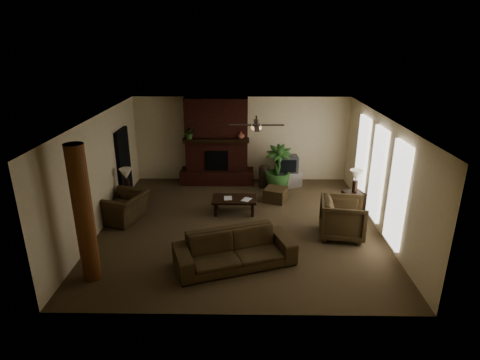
{
  "coord_description": "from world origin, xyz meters",
  "views": [
    {
      "loc": [
        0.14,
        -9.2,
        4.62
      ],
      "look_at": [
        0.0,
        0.4,
        1.1
      ],
      "focal_mm": 29.52,
      "sensor_mm": 36.0,
      "label": 1
    }
  ],
  "objects_px": {
    "coffee_table": "(234,200)",
    "ottoman": "(275,195)",
    "floor_plant": "(277,178)",
    "side_table_right": "(353,201)",
    "armchair_left": "(123,203)",
    "side_table_left": "(129,200)",
    "sofa": "(235,244)",
    "tv_stand": "(287,179)",
    "floor_vase": "(264,174)",
    "armchair_right": "(343,216)",
    "lamp_right": "(356,177)",
    "log_column": "(84,215)",
    "lamp_left": "(126,175)"
  },
  "relations": [
    {
      "from": "ottoman",
      "to": "side_table_left",
      "type": "xyz_separation_m",
      "value": [
        -4.18,
        -0.63,
        0.08
      ]
    },
    {
      "from": "side_table_left",
      "to": "armchair_right",
      "type": "bearing_deg",
      "value": -15.26
    },
    {
      "from": "armchair_left",
      "to": "floor_plant",
      "type": "bearing_deg",
      "value": 137.11
    },
    {
      "from": "lamp_left",
      "to": "side_table_right",
      "type": "relative_size",
      "value": 1.18
    },
    {
      "from": "sofa",
      "to": "side_table_left",
      "type": "bearing_deg",
      "value": 117.97
    },
    {
      "from": "side_table_left",
      "to": "side_table_right",
      "type": "distance_m",
      "value": 6.3
    },
    {
      "from": "armchair_right",
      "to": "floor_vase",
      "type": "height_order",
      "value": "armchair_right"
    },
    {
      "from": "floor_plant",
      "to": "side_table_right",
      "type": "distance_m",
      "value": 2.54
    },
    {
      "from": "ottoman",
      "to": "floor_plant",
      "type": "bearing_deg",
      "value": 82.73
    },
    {
      "from": "coffee_table",
      "to": "lamp_left",
      "type": "xyz_separation_m",
      "value": [
        -2.99,
        0.22,
        0.63
      ]
    },
    {
      "from": "side_table_left",
      "to": "lamp_right",
      "type": "height_order",
      "value": "lamp_right"
    },
    {
      "from": "tv_stand",
      "to": "lamp_left",
      "type": "relative_size",
      "value": 1.31
    },
    {
      "from": "floor_plant",
      "to": "lamp_right",
      "type": "bearing_deg",
      "value": -38.13
    },
    {
      "from": "floor_vase",
      "to": "side_table_right",
      "type": "xyz_separation_m",
      "value": [
        2.41,
        -1.79,
        -0.16
      ]
    },
    {
      "from": "armchair_right",
      "to": "floor_plant",
      "type": "distance_m",
      "value": 3.36
    },
    {
      "from": "log_column",
      "to": "ottoman",
      "type": "bearing_deg",
      "value": 45.22
    },
    {
      "from": "sofa",
      "to": "tv_stand",
      "type": "relative_size",
      "value": 2.96
    },
    {
      "from": "floor_vase",
      "to": "side_table_left",
      "type": "xyz_separation_m",
      "value": [
        -3.89,
        -1.77,
        -0.16
      ]
    },
    {
      "from": "floor_plant",
      "to": "lamp_left",
      "type": "distance_m",
      "value": 4.6
    },
    {
      "from": "floor_plant",
      "to": "lamp_right",
      "type": "xyz_separation_m",
      "value": [
        2.0,
        -1.57,
        0.6
      ]
    },
    {
      "from": "log_column",
      "to": "lamp_left",
      "type": "relative_size",
      "value": 4.31
    },
    {
      "from": "log_column",
      "to": "armchair_left",
      "type": "distance_m",
      "value": 2.81
    },
    {
      "from": "armchair_right",
      "to": "lamp_right",
      "type": "height_order",
      "value": "lamp_right"
    },
    {
      "from": "sofa",
      "to": "side_table_left",
      "type": "xyz_separation_m",
      "value": [
        -3.07,
        2.86,
        -0.22
      ]
    },
    {
      "from": "log_column",
      "to": "armchair_left",
      "type": "xyz_separation_m",
      "value": [
        -0.12,
        2.65,
        -0.9
      ]
    },
    {
      "from": "sofa",
      "to": "armchair_left",
      "type": "height_order",
      "value": "armchair_left"
    },
    {
      "from": "armchair_left",
      "to": "side_table_left",
      "type": "xyz_separation_m",
      "value": [
        -0.08,
        0.73,
        -0.22
      ]
    },
    {
      "from": "sofa",
      "to": "side_table_right",
      "type": "distance_m",
      "value": 4.31
    },
    {
      "from": "armchair_right",
      "to": "side_table_right",
      "type": "height_order",
      "value": "armchair_right"
    },
    {
      "from": "ottoman",
      "to": "floor_vase",
      "type": "relative_size",
      "value": 0.78
    },
    {
      "from": "armchair_right",
      "to": "ottoman",
      "type": "bearing_deg",
      "value": 42.86
    },
    {
      "from": "armchair_left",
      "to": "log_column",
      "type": "bearing_deg",
      "value": 21.58
    },
    {
      "from": "coffee_table",
      "to": "ottoman",
      "type": "xyz_separation_m",
      "value": [
        1.2,
        0.84,
        -0.17
      ]
    },
    {
      "from": "tv_stand",
      "to": "floor_plant",
      "type": "bearing_deg",
      "value": -163.04
    },
    {
      "from": "floor_vase",
      "to": "lamp_right",
      "type": "height_order",
      "value": "lamp_right"
    },
    {
      "from": "lamp_left",
      "to": "side_table_right",
      "type": "height_order",
      "value": "lamp_left"
    },
    {
      "from": "side_table_left",
      "to": "side_table_right",
      "type": "height_order",
      "value": "same"
    },
    {
      "from": "log_column",
      "to": "side_table_left",
      "type": "xyz_separation_m",
      "value": [
        -0.2,
        3.38,
        -1.12
      ]
    },
    {
      "from": "log_column",
      "to": "side_table_right",
      "type": "height_order",
      "value": "log_column"
    },
    {
      "from": "floor_plant",
      "to": "side_table_left",
      "type": "distance_m",
      "value": 4.56
    },
    {
      "from": "armchair_right",
      "to": "side_table_right",
      "type": "relative_size",
      "value": 1.92
    },
    {
      "from": "coffee_table",
      "to": "floor_vase",
      "type": "relative_size",
      "value": 1.56
    },
    {
      "from": "armchair_left",
      "to": "floor_vase",
      "type": "bearing_deg",
      "value": 142.22
    },
    {
      "from": "side_table_right",
      "to": "log_column",
      "type": "bearing_deg",
      "value": -151.13
    },
    {
      "from": "tv_stand",
      "to": "coffee_table",
      "type": "bearing_deg",
      "value": -153.87
    },
    {
      "from": "coffee_table",
      "to": "tv_stand",
      "type": "xyz_separation_m",
      "value": [
        1.66,
        2.06,
        -0.12
      ]
    },
    {
      "from": "floor_plant",
      "to": "armchair_right",
      "type": "bearing_deg",
      "value": -66.38
    },
    {
      "from": "tv_stand",
      "to": "side_table_right",
      "type": "relative_size",
      "value": 1.55
    },
    {
      "from": "sofa",
      "to": "tv_stand",
      "type": "bearing_deg",
      "value": 52.44
    },
    {
      "from": "ottoman",
      "to": "lamp_left",
      "type": "bearing_deg",
      "value": -171.54
    }
  ]
}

